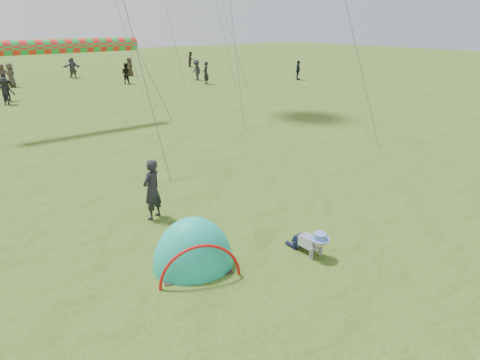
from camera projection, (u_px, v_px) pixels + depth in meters
ground at (300, 278)px, 8.51m from camera, size 140.00×140.00×0.00m
crawling_toddler at (311, 242)px, 9.27m from camera, size 0.56×0.80×0.61m
popup_tent at (194, 266)px, 8.92m from camera, size 2.05×1.87×2.18m
standing_adult at (152, 190)px, 10.80m from camera, size 0.68×0.58×1.58m
crowd_person_0 at (206, 73)px, 33.73m from camera, size 0.76×0.71×1.74m
crowd_person_1 at (191, 59)px, 46.08m from camera, size 0.99×0.95×1.61m
crowd_person_2 at (298, 70)px, 36.16m from camera, size 0.87×0.99×1.60m
crowd_person_3 at (5, 91)px, 25.59m from camera, size 1.09×0.68×1.62m
crowd_person_4 at (11, 75)px, 32.18m from camera, size 0.58×0.88×1.79m
crowd_person_5 at (72, 67)px, 38.00m from camera, size 1.59×1.13×1.66m
crowd_person_6 at (73, 68)px, 37.02m from camera, size 0.65×0.44×1.76m
crowd_person_9 at (196, 70)px, 35.84m from camera, size 0.67×1.12×1.70m
crowd_person_10 at (130, 67)px, 38.67m from camera, size 0.75×0.93×1.64m
crowd_person_13 at (126, 74)px, 33.83m from camera, size 0.96×1.00×1.63m
crowd_person_14 at (6, 87)px, 26.72m from camera, size 1.07×0.70×1.70m
crowd_person_16 at (3, 75)px, 33.15m from camera, size 0.93×0.76×1.63m
rainbow_tube_kite at (64, 46)px, 18.88m from camera, size 6.76×0.64×0.64m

